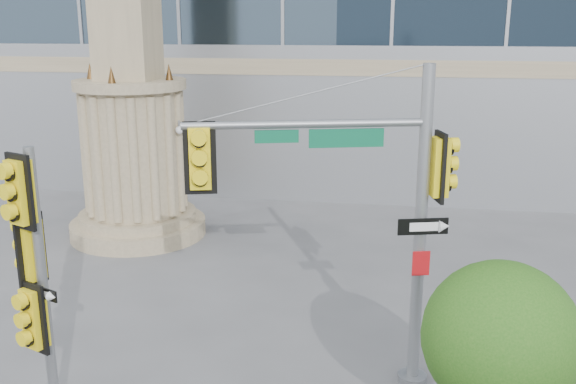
# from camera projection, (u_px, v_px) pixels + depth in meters

# --- Properties ---
(monument) EXTENTS (4.40, 4.40, 16.60)m
(monument) POSITION_uv_depth(u_px,v_px,m) (129.00, 66.00, 19.90)
(monument) COLOR gray
(monument) RESTS_ON ground
(main_signal_pole) EXTENTS (4.67, 1.65, 6.16)m
(main_signal_pole) POSITION_uv_depth(u_px,v_px,m) (363.00, 195.00, 11.58)
(main_signal_pole) COLOR slate
(main_signal_pole) RESTS_ON ground
(secondary_signal_pole) EXTENTS (0.84, 0.82, 4.94)m
(secondary_signal_pole) POSITION_uv_depth(u_px,v_px,m) (33.00, 269.00, 10.59)
(secondary_signal_pole) COLOR slate
(secondary_signal_pole) RESTS_ON ground
(street_tree) EXTENTS (2.31, 2.25, 3.59)m
(street_tree) POSITION_uv_depth(u_px,v_px,m) (503.00, 344.00, 9.22)
(street_tree) COLOR gray
(street_tree) RESTS_ON ground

